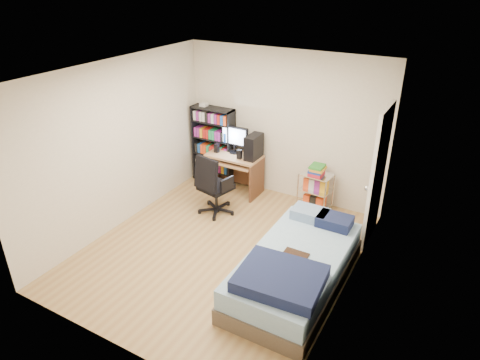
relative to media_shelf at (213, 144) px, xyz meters
The scene contains 7 objects.
room 2.31m from the media_shelf, 54.83° to the right, with size 3.58×4.08×2.58m.
media_shelf is the anchor object (origin of this frame).
computer_desk 0.66m from the media_shelf, 12.12° to the right, with size 0.93×0.54×1.17m.
office_chair 1.26m from the media_shelf, 57.15° to the right, with size 0.72×0.72×1.01m.
wire_cart 2.04m from the media_shelf, ahead, with size 0.53×0.40×0.80m.
bed 3.25m from the media_shelf, 39.37° to the right, with size 1.08×2.16×0.62m.
door 3.07m from the media_shelf, ahead, with size 0.12×0.80×2.00m.
Camera 1 is at (2.68, -4.22, 3.58)m, focal length 32.00 mm.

